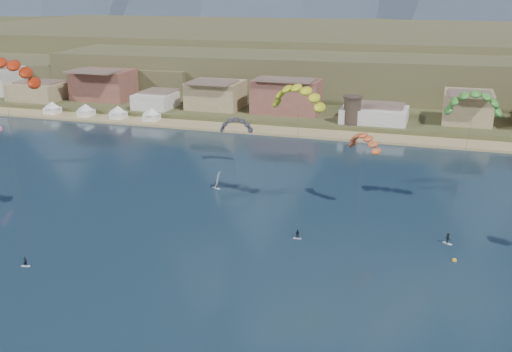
{
  "coord_description": "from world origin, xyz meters",
  "views": [
    {
      "loc": [
        30.48,
        -66.43,
        42.98
      ],
      "look_at": [
        0.0,
        32.0,
        10.0
      ],
      "focal_mm": 42.55,
      "sensor_mm": 36.0,
      "label": 1
    }
  ],
  "objects_px": {
    "windsurfer": "(217,183)",
    "buoy": "(454,260)",
    "kitesurfer_red": "(3,69)",
    "kitesurfer_yellow": "(298,93)",
    "watchtower": "(352,110)",
    "kitesurfer_green": "(474,100)"
  },
  "relations": [
    {
      "from": "kitesurfer_yellow",
      "to": "windsurfer",
      "type": "xyz_separation_m",
      "value": [
        -19.91,
        9.04,
        -22.33
      ]
    },
    {
      "from": "windsurfer",
      "to": "buoy",
      "type": "distance_m",
      "value": 54.51
    },
    {
      "from": "watchtower",
      "to": "kitesurfer_red",
      "type": "xyz_separation_m",
      "value": [
        -42.87,
        -98.23,
        23.26
      ]
    },
    {
      "from": "watchtower",
      "to": "buoy",
      "type": "xyz_separation_m",
      "value": [
        29.79,
        -85.79,
        -6.24
      ]
    },
    {
      "from": "watchtower",
      "to": "kitesurfer_green",
      "type": "relative_size",
      "value": 0.32
    },
    {
      "from": "watchtower",
      "to": "buoy",
      "type": "distance_m",
      "value": 91.03
    },
    {
      "from": "watchtower",
      "to": "kitesurfer_yellow",
      "type": "distance_m",
      "value": 74.24
    },
    {
      "from": "kitesurfer_red",
      "to": "kitesurfer_yellow",
      "type": "xyz_separation_m",
      "value": [
        42.98,
        25.99,
        -6.14
      ]
    },
    {
      "from": "watchtower",
      "to": "windsurfer",
      "type": "distance_m",
      "value": 66.43
    },
    {
      "from": "windsurfer",
      "to": "buoy",
      "type": "xyz_separation_m",
      "value": [
        49.6,
        -22.59,
        -1.04
      ]
    },
    {
      "from": "watchtower",
      "to": "kitesurfer_yellow",
      "type": "bearing_deg",
      "value": -89.92
    },
    {
      "from": "kitesurfer_red",
      "to": "kitesurfer_yellow",
      "type": "height_order",
      "value": "kitesurfer_red"
    },
    {
      "from": "kitesurfer_green",
      "to": "windsurfer",
      "type": "bearing_deg",
      "value": 178.71
    },
    {
      "from": "kitesurfer_green",
      "to": "windsurfer",
      "type": "height_order",
      "value": "kitesurfer_green"
    },
    {
      "from": "kitesurfer_yellow",
      "to": "watchtower",
      "type": "bearing_deg",
      "value": 90.08
    },
    {
      "from": "kitesurfer_red",
      "to": "buoy",
      "type": "distance_m",
      "value": 79.41
    },
    {
      "from": "kitesurfer_yellow",
      "to": "kitesurfer_green",
      "type": "bearing_deg",
      "value": 14.26
    },
    {
      "from": "watchtower",
      "to": "kitesurfer_green",
      "type": "bearing_deg",
      "value": -64.18
    },
    {
      "from": "kitesurfer_red",
      "to": "buoy",
      "type": "height_order",
      "value": "kitesurfer_red"
    },
    {
      "from": "windsurfer",
      "to": "buoy",
      "type": "relative_size",
      "value": 4.94
    },
    {
      "from": "kitesurfer_yellow",
      "to": "windsurfer",
      "type": "bearing_deg",
      "value": 155.59
    },
    {
      "from": "kitesurfer_yellow",
      "to": "windsurfer",
      "type": "height_order",
      "value": "kitesurfer_yellow"
    }
  ]
}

